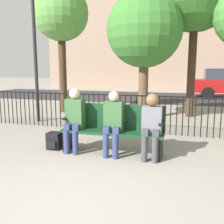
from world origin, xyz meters
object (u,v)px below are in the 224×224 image
Objects in this scene: tree_1 at (144,30)px; backpack at (54,141)px; seated_person_0 at (74,117)px; park_bench at (113,127)px; seated_person_1 at (113,120)px; seated_person_2 at (152,122)px; tree_2 at (61,15)px; lamp_post at (34,36)px.

backpack is at bearing -108.03° from tree_1.
seated_person_0 is 3.63× the size of backpack.
seated_person_0 is (-0.73, -0.13, 0.18)m from park_bench.
seated_person_1 is 1.32m from backpack.
seated_person_2 is 1.98m from backpack.
seated_person_1 is 1.02× the size of seated_person_2.
lamp_post is (0.06, -1.81, -0.95)m from tree_2.
seated_person_1 is 4.28m from lamp_post.
lamp_post is at bearing -156.74° from tree_1.
seated_person_2 reaches higher than backpack.
seated_person_1 is 0.26× the size of tree_2.
tree_1 is at bearing 71.97° from backpack.
park_bench is 0.21m from seated_person_1.
seated_person_0 reaches higher than seated_person_2.
seated_person_1 reaches higher than park_bench.
lamp_post is (-2.30, 2.32, 1.85)m from seated_person_0.
backpack is (-1.19, -0.12, -0.33)m from park_bench.
seated_person_0 reaches higher than park_bench.
seated_person_0 is 0.77m from seated_person_1.
tree_2 reaches higher than tree_1.
tree_2 is (-3.07, 0.51, 0.74)m from tree_1.
lamp_post reaches higher than seated_person_1.
tree_1 is at bearing -9.48° from tree_2.
seated_person_2 is 0.26× the size of tree_2.
seated_person_0 is at bearing -101.23° from tree_1.
seated_person_2 is (0.73, -0.13, 0.16)m from park_bench.
park_bench is 4.25m from lamp_post.
backpack is 0.09× the size of lamp_post.
lamp_post is at bearing 142.87° from seated_person_1.
park_bench is at bearing -52.30° from tree_2.
seated_person_0 is at bearing -1.77° from backpack.
seated_person_0 reaches higher than seated_person_1.
backpack is at bearing 179.48° from seated_person_2.
tree_1 is at bearing 23.26° from lamp_post.
park_bench is 1.64× the size of seated_person_2.
backpack is 0.09× the size of tree_1.
seated_person_0 is 5.52m from tree_2.
tree_1 is (-0.02, 3.48, 2.25)m from park_bench.
park_bench is 0.77m from seated_person_0.
tree_2 reaches higher than backpack.
seated_person_0 is 4.22m from tree_1.
park_bench is 0.42× the size of tree_2.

